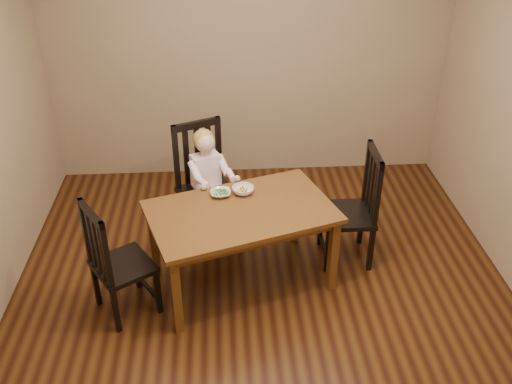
{
  "coord_description": "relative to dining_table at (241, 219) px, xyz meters",
  "views": [
    {
      "loc": [
        -0.28,
        -3.51,
        3.06
      ],
      "look_at": [
        -0.04,
        0.25,
        0.77
      ],
      "focal_mm": 40.0,
      "sensor_mm": 36.0,
      "label": 1
    }
  ],
  "objects": [
    {
      "name": "dining_table",
      "position": [
        0.0,
        0.0,
        0.0
      ],
      "size": [
        1.58,
        1.22,
        0.69
      ],
      "rotation": [
        0.0,
        0.0,
        0.32
      ],
      "color": "#533413",
      "rests_on": "room"
    },
    {
      "name": "fork",
      "position": [
        -0.18,
        0.19,
        0.13
      ],
      "size": [
        0.08,
        0.11,
        0.05
      ],
      "rotation": [
        0.0,
        0.0,
        0.6
      ],
      "color": "silver",
      "rests_on": "bowl_peas"
    },
    {
      "name": "toddler",
      "position": [
        -0.27,
        0.65,
        0.04
      ],
      "size": [
        0.45,
        0.49,
        0.54
      ],
      "primitive_type": null,
      "rotation": [
        0.0,
        0.0,
        3.55
      ],
      "color": "white",
      "rests_on": "chair_child"
    },
    {
      "name": "bowl_veg",
      "position": [
        0.03,
        0.24,
        0.11
      ],
      "size": [
        0.18,
        0.18,
        0.05
      ],
      "primitive_type": "imported",
      "rotation": [
        0.0,
        0.0,
        -0.04
      ],
      "color": "silver",
      "rests_on": "dining_table"
    },
    {
      "name": "chair_left",
      "position": [
        -0.93,
        -0.29,
        -0.15
      ],
      "size": [
        0.56,
        0.56,
        0.97
      ],
      "rotation": [
        0.0,
        0.0,
        -1.0
      ],
      "color": "black",
      "rests_on": "room"
    },
    {
      "name": "bowl_peas",
      "position": [
        -0.15,
        0.22,
        0.1
      ],
      "size": [
        0.17,
        0.17,
        0.04
      ],
      "primitive_type": "imported",
      "rotation": [
        0.0,
        0.0,
        0.05
      ],
      "color": "silver",
      "rests_on": "dining_table"
    },
    {
      "name": "chair_right",
      "position": [
        0.95,
        0.27,
        -0.12
      ],
      "size": [
        0.42,
        0.44,
        1.02
      ],
      "rotation": [
        0.0,
        0.0,
        1.56
      ],
      "color": "black",
      "rests_on": "room"
    },
    {
      "name": "chair_child",
      "position": [
        -0.29,
        0.7,
        -0.1
      ],
      "size": [
        0.6,
        0.59,
        1.07
      ],
      "rotation": [
        0.0,
        0.0,
        3.55
      ],
      "color": "black",
      "rests_on": "room"
    },
    {
      "name": "room",
      "position": [
        0.16,
        -0.12,
        0.74
      ],
      "size": [
        4.01,
        4.01,
        2.71
      ],
      "color": "#49280F",
      "rests_on": "ground"
    }
  ]
}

